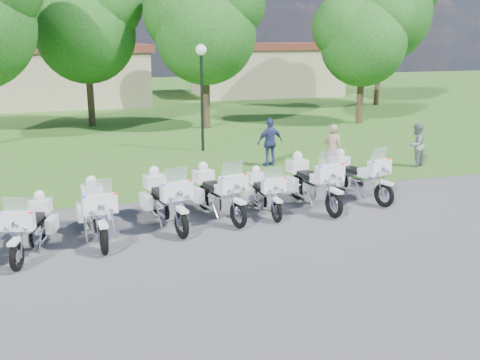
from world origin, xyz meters
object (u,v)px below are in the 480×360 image
object	(u,v)px
motorcycle_5	(264,191)
motorcycle_7	(358,175)
bystander_c	(270,142)
bystander_b	(416,145)
motorcycle_2	(97,211)
motorcycle_3	(165,199)
motorcycle_6	(312,181)
motorcycle_1	(31,226)
bystander_a	(332,149)
motorcycle_4	(217,192)
lamp_post	(201,72)

from	to	relation	value
motorcycle_5	motorcycle_7	bearing A→B (deg)	-173.97
motorcycle_5	bystander_c	xyz separation A→B (m)	(1.93, 5.00, 0.30)
motorcycle_7	bystander_b	bearing A→B (deg)	-160.72
motorcycle_2	motorcycle_3	size ratio (longest dim) A/B	0.99
motorcycle_6	bystander_b	size ratio (longest dim) A/B	1.62
motorcycle_5	bystander_c	size ratio (longest dim) A/B	1.19
motorcycle_1	bystander_a	xyz separation A→B (m)	(9.47, 4.64, 0.24)
motorcycle_7	motorcycle_4	bearing A→B (deg)	-11.11
bystander_c	motorcycle_1	bearing A→B (deg)	27.72
motorcycle_5	motorcycle_7	xyz separation A→B (m)	(3.07, 0.47, 0.10)
motorcycle_6	motorcycle_5	bearing A→B (deg)	-4.58
motorcycle_6	bystander_c	size ratio (longest dim) A/B	1.46
lamp_post	bystander_c	xyz separation A→B (m)	(1.80, -3.33, -2.38)
motorcycle_1	motorcycle_2	world-z (taller)	motorcycle_2
motorcycle_4	bystander_c	xyz separation A→B (m)	(3.24, 5.03, 0.19)
motorcycle_5	motorcycle_3	bearing A→B (deg)	3.45
motorcycle_7	motorcycle_5	bearing A→B (deg)	-8.80
motorcycle_7	bystander_c	world-z (taller)	bystander_c
motorcycle_7	bystander_a	xyz separation A→B (m)	(0.57, 2.91, 0.17)
motorcycle_2	motorcycle_6	bearing A→B (deg)	-176.70
motorcycle_1	bystander_b	size ratio (longest dim) A/B	1.38
motorcycle_1	bystander_c	world-z (taller)	bystander_c
motorcycle_2	lamp_post	xyz separation A→B (m)	(4.55, 9.11, 2.57)
motorcycle_6	bystander_a	world-z (taller)	motorcycle_6
bystander_a	motorcycle_3	bearing A→B (deg)	57.80
motorcycle_6	motorcycle_1	bearing A→B (deg)	1.57
motorcycle_5	motorcycle_7	size ratio (longest dim) A/B	0.88
motorcycle_1	bystander_a	size ratio (longest dim) A/B	1.27
motorcycle_1	bystander_c	distance (m)	9.97
motorcycle_3	lamp_post	world-z (taller)	lamp_post
bystander_b	motorcycle_1	bearing A→B (deg)	-6.46
motorcycle_5	motorcycle_1	bearing A→B (deg)	9.33
motorcycle_1	motorcycle_6	xyz separation A→B (m)	(7.28, 1.36, 0.10)
motorcycle_4	motorcycle_5	bearing A→B (deg)	164.75
motorcycle_2	bystander_a	xyz separation A→B (m)	(8.06, 4.16, 0.18)
motorcycle_3	lamp_post	distance (m)	9.45
lamp_post	bystander_a	distance (m)	6.52
bystander_b	lamp_post	bearing A→B (deg)	-61.93
motorcycle_3	bystander_b	world-z (taller)	motorcycle_3
motorcycle_7	motorcycle_6	bearing A→B (deg)	-5.00
motorcycle_2	motorcycle_4	bearing A→B (deg)	-171.69
motorcycle_4	motorcycle_6	distance (m)	2.76
bystander_a	motorcycle_6	bearing A→B (deg)	83.96
motorcycle_6	bystander_c	distance (m)	4.92
motorcycle_2	bystander_a	bearing A→B (deg)	-157.98
motorcycle_4	motorcycle_7	size ratio (longest dim) A/B	1.00
motorcycle_1	motorcycle_4	xyz separation A→B (m)	(4.52, 1.23, 0.06)
motorcycle_3	motorcycle_2	bearing A→B (deg)	3.91
motorcycle_7	bystander_b	distance (m)	4.94
lamp_post	bystander_c	world-z (taller)	lamp_post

